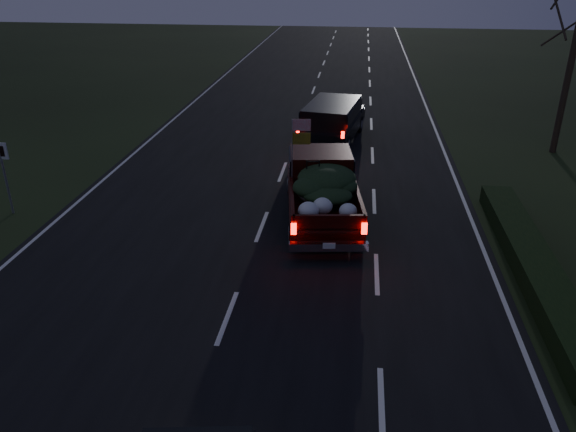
# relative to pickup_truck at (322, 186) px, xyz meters

# --- Properties ---
(ground) EXTENTS (120.00, 120.00, 0.00)m
(ground) POSITION_rel_pickup_truck_xyz_m (-1.84, -5.97, -1.11)
(ground) COLOR black
(ground) RESTS_ON ground
(road_asphalt) EXTENTS (14.00, 120.00, 0.02)m
(road_asphalt) POSITION_rel_pickup_truck_xyz_m (-1.84, -5.97, -1.10)
(road_asphalt) COLOR black
(road_asphalt) RESTS_ON ground
(hedge_row) EXTENTS (1.00, 10.00, 0.60)m
(hedge_row) POSITION_rel_pickup_truck_xyz_m (5.96, -2.97, -0.81)
(hedge_row) COLOR black
(hedge_row) RESTS_ON ground
(route_sign) EXTENTS (0.55, 0.08, 2.50)m
(route_sign) POSITION_rel_pickup_truck_xyz_m (-10.34, -0.97, 0.55)
(route_sign) COLOR gray
(route_sign) RESTS_ON ground
(pickup_truck) EXTENTS (2.88, 5.89, 2.97)m
(pickup_truck) POSITION_rel_pickup_truck_xyz_m (0.00, 0.00, 0.00)
(pickup_truck) COLOR black
(pickup_truck) RESTS_ON ground
(lead_suv) EXTENTS (2.97, 5.48, 1.49)m
(lead_suv) POSITION_rel_pickup_truck_xyz_m (-0.12, 8.41, 0.02)
(lead_suv) COLOR black
(lead_suv) RESTS_ON ground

